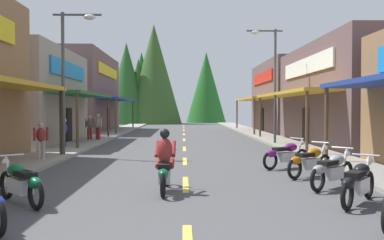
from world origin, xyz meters
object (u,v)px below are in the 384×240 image
object	(u,v)px
streetlamp_right	(270,70)
pedestrian_by_shop	(98,125)
streetlamp_left	(70,63)
pedestrian_browsing	(65,131)
motorcycle_parked_right_2	(358,182)
motorcycle_parked_left_3	(21,182)
pedestrian_waiting	(90,126)
rider_cruising_lead	(165,166)
motorcycle_parked_right_3	(332,170)
motorcycle_parked_right_4	(310,161)
pedestrian_strolling	(41,139)
motorcycle_parked_right_5	(286,154)

from	to	relation	value
streetlamp_right	pedestrian_by_shop	size ratio (longest dim) A/B	3.77
streetlamp_left	pedestrian_browsing	xyz separation A→B (m)	(-1.28, 3.72, -3.09)
motorcycle_parked_right_2	motorcycle_parked_left_3	xyz separation A→B (m)	(-7.23, 0.14, 0.00)
streetlamp_left	pedestrian_waiting	xyz separation A→B (m)	(-1.07, 8.56, -3.03)
streetlamp_left	rider_cruising_lead	distance (m)	9.45
motorcycle_parked_right_3	motorcycle_parked_right_4	xyz separation A→B (m)	(-0.04, 1.84, 0.00)
streetlamp_right	pedestrian_strolling	size ratio (longest dim) A/B	4.26
rider_cruising_lead	motorcycle_parked_right_4	bearing A→B (deg)	-61.25
motorcycle_parked_right_4	pedestrian_strolling	bearing A→B (deg)	118.92
motorcycle_parked_right_5	pedestrian_strolling	size ratio (longest dim) A/B	1.22
motorcycle_parked_right_2	pedestrian_strolling	size ratio (longest dim) A/B	1.12
pedestrian_by_shop	pedestrian_waiting	distance (m)	0.57
streetlamp_right	pedestrian_by_shop	distance (m)	11.01
rider_cruising_lead	pedestrian_waiting	xyz separation A→B (m)	(-5.39, 16.27, 0.30)
motorcycle_parked_right_5	pedestrian_browsing	xyz separation A→B (m)	(-9.59, 7.38, 0.41)
motorcycle_parked_right_3	pedestrian_strolling	world-z (taller)	pedestrian_strolling
streetlamp_left	streetlamp_right	distance (m)	11.35
streetlamp_right	motorcycle_parked_right_4	bearing A→B (deg)	-95.65
motorcycle_parked_right_5	streetlamp_right	bearing A→B (deg)	50.11
streetlamp_left	pedestrian_strolling	distance (m)	3.56
streetlamp_left	motorcycle_parked_right_5	world-z (taller)	streetlamp_left
motorcycle_parked_left_3	rider_cruising_lead	size ratio (longest dim) A/B	0.75
motorcycle_parked_right_2	motorcycle_parked_right_3	world-z (taller)	same
rider_cruising_lead	pedestrian_waiting	world-z (taller)	pedestrian_waiting
pedestrian_browsing	motorcycle_parked_right_4	bearing A→B (deg)	118.45
motorcycle_parked_right_4	pedestrian_browsing	xyz separation A→B (m)	(-9.86, 9.22, 0.41)
streetlamp_left	pedestrian_browsing	world-z (taller)	streetlamp_left
pedestrian_by_shop	pedestrian_waiting	bearing A→B (deg)	-79.04
streetlamp_left	motorcycle_parked_right_4	size ratio (longest dim) A/B	3.51
motorcycle_parked_left_3	pedestrian_browsing	xyz separation A→B (m)	(-2.58, 12.75, 0.41)
streetlamp_left	motorcycle_parked_left_3	distance (m)	9.76
rider_cruising_lead	pedestrian_browsing	bearing A→B (deg)	27.34
motorcycle_parked_right_3	pedestrian_by_shop	xyz separation A→B (m)	(-9.13, 15.76, 0.52)
streetlamp_right	motorcycle_parked_right_4	xyz separation A→B (m)	(-1.13, -11.38, -3.73)
pedestrian_strolling	pedestrian_browsing	bearing A→B (deg)	-26.03
motorcycle_parked_right_4	motorcycle_parked_right_3	bearing A→B (deg)	-127.09
pedestrian_waiting	pedestrian_strolling	xyz separation A→B (m)	(0.33, -10.14, -0.07)
streetlamp_left	motorcycle_parked_right_4	xyz separation A→B (m)	(8.58, -5.50, -3.50)
motorcycle_parked_right_3	pedestrian_by_shop	distance (m)	18.22
motorcycle_parked_right_3	pedestrian_strolling	xyz separation A→B (m)	(-9.35, 5.76, 0.39)
streetlamp_left	rider_cruising_lead	xyz separation A→B (m)	(4.33, -7.71, -3.33)
pedestrian_by_shop	pedestrian_waiting	xyz separation A→B (m)	(-0.55, 0.14, -0.06)
pedestrian_waiting	pedestrian_strolling	size ratio (longest dim) A/B	1.07
pedestrian_by_shop	pedestrian_strolling	bearing A→B (deg)	24.45
motorcycle_parked_left_3	pedestrian_by_shop	xyz separation A→B (m)	(-1.82, 17.44, 0.52)
motorcycle_parked_right_5	motorcycle_parked_right_4	bearing A→B (deg)	-113.23
pedestrian_browsing	pedestrian_strolling	bearing A→B (deg)	77.46
pedestrian_strolling	rider_cruising_lead	bearing A→B (deg)	-172.42
motorcycle_parked_right_3	motorcycle_parked_left_3	size ratio (longest dim) A/B	1.02
motorcycle_parked_left_3	pedestrian_waiting	size ratio (longest dim) A/B	0.98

